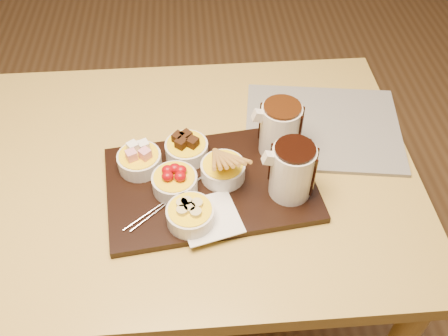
{
  "coord_description": "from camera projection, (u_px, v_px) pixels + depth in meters",
  "views": [
    {
      "loc": [
        0.09,
        -0.8,
        1.61
      ],
      "look_at": [
        0.15,
        -0.07,
        0.81
      ],
      "focal_mm": 40.0,
      "sensor_mm": 36.0,
      "label": 1
    }
  ],
  "objects": [
    {
      "name": "napkin",
      "position": [
        210.0,
        218.0,
        1.05
      ],
      "size": [
        0.15,
        0.15,
        0.0
      ],
      "primitive_type": "cube",
      "rotation": [
        0.0,
        0.0,
        0.26
      ],
      "color": "white",
      "rests_on": "serving_board"
    },
    {
      "name": "bowl_strawberries",
      "position": [
        175.0,
        183.0,
        1.09
      ],
      "size": [
        0.1,
        0.1,
        0.04
      ],
      "primitive_type": "cylinder",
      "color": "silver",
      "rests_on": "serving_board"
    },
    {
      "name": "pitcher_dark_chocolate",
      "position": [
        292.0,
        171.0,
        1.05
      ],
      "size": [
        0.1,
        0.1,
        0.13
      ],
      "primitive_type": "cylinder",
      "rotation": [
        0.0,
        0.0,
        0.12
      ],
      "color": "silver",
      "rests_on": "serving_board"
    },
    {
      "name": "dining_table",
      "position": [
        163.0,
        195.0,
        1.24
      ],
      "size": [
        1.2,
        0.8,
        0.75
      ],
      "color": "gold",
      "rests_on": "ground"
    },
    {
      "name": "pitcher_milk_chocolate",
      "position": [
        280.0,
        129.0,
        1.14
      ],
      "size": [
        0.1,
        0.1,
        0.13
      ],
      "primitive_type": "cylinder",
      "rotation": [
        0.0,
        0.0,
        0.12
      ],
      "color": "silver",
      "rests_on": "serving_board"
    },
    {
      "name": "bowl_biscotti",
      "position": [
        223.0,
        171.0,
        1.11
      ],
      "size": [
        0.1,
        0.1,
        0.04
      ],
      "primitive_type": "cylinder",
      "color": "silver",
      "rests_on": "serving_board"
    },
    {
      "name": "fondue_skewers",
      "position": [
        172.0,
        197.0,
        1.08
      ],
      "size": [
        0.19,
        0.22,
        0.01
      ],
      "primitive_type": null,
      "rotation": [
        0.0,
        0.0,
        -0.89
      ],
      "color": "silver",
      "rests_on": "serving_board"
    },
    {
      "name": "bowl_bananas",
      "position": [
        190.0,
        215.0,
        1.03
      ],
      "size": [
        0.1,
        0.1,
        0.04
      ],
      "primitive_type": "cylinder",
      "color": "silver",
      "rests_on": "serving_board"
    },
    {
      "name": "serving_board",
      "position": [
        211.0,
        184.0,
        1.12
      ],
      "size": [
        0.49,
        0.35,
        0.02
      ],
      "primitive_type": "cube",
      "rotation": [
        0.0,
        0.0,
        0.12
      ],
      "color": "black",
      "rests_on": "dining_table"
    },
    {
      "name": "newspaper",
      "position": [
        322.0,
        127.0,
        1.26
      ],
      "size": [
        0.43,
        0.36,
        0.01
      ],
      "primitive_type": "cube",
      "rotation": [
        0.0,
        0.0,
        -0.15
      ],
      "color": "beige",
      "rests_on": "dining_table"
    },
    {
      "name": "ground",
      "position": [
        180.0,
        316.0,
        1.72
      ],
      "size": [
        5.0,
        5.0,
        0.0
      ],
      "primitive_type": "plane",
      "color": "brown",
      "rests_on": "ground"
    },
    {
      "name": "bowl_marshmallows",
      "position": [
        140.0,
        161.0,
        1.13
      ],
      "size": [
        0.1,
        0.1,
        0.04
      ],
      "primitive_type": "cylinder",
      "color": "silver",
      "rests_on": "serving_board"
    },
    {
      "name": "bowl_cake",
      "position": [
        187.0,
        150.0,
        1.16
      ],
      "size": [
        0.1,
        0.1,
        0.04
      ],
      "primitive_type": "cylinder",
      "color": "silver",
      "rests_on": "serving_board"
    }
  ]
}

